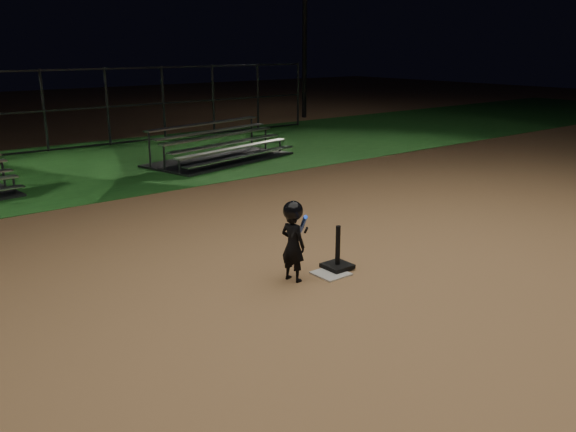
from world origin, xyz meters
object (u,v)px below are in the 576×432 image
at_px(home_plate, 331,273).
at_px(light_pole_right, 306,3).
at_px(batting_tee, 337,261).
at_px(child_batter, 293,239).
at_px(bleacher_right, 221,153).

relative_size(home_plate, light_pole_right, 0.05).
bearing_deg(batting_tee, light_pole_right, 51.56).
relative_size(child_batter, light_pole_right, 0.14).
relative_size(home_plate, child_batter, 0.39).
height_order(bleacher_right, light_pole_right, light_pole_right).
bearing_deg(batting_tee, bleacher_right, 69.02).
height_order(home_plate, batting_tee, batting_tee).
height_order(child_batter, light_pole_right, light_pole_right).
bearing_deg(bleacher_right, light_pole_right, 24.22).
bearing_deg(home_plate, light_pole_right, 51.23).
distance_m(child_batter, light_pole_right, 19.88).
xyz_separation_m(home_plate, light_pole_right, (12.00, 14.94, 4.93)).
bearing_deg(child_batter, batting_tee, -110.79).
distance_m(bleacher_right, light_pole_right, 11.81).
distance_m(batting_tee, child_batter, 0.91).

